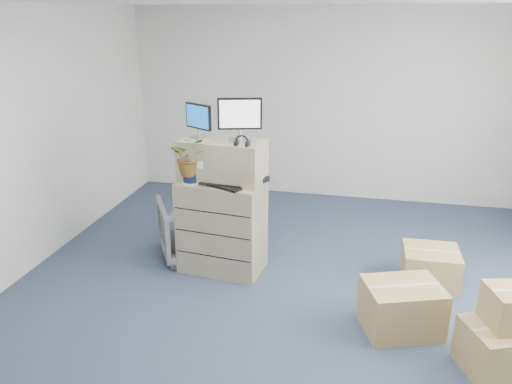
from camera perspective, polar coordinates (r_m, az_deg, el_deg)
ground at (r=4.77m, az=4.28°, el=-14.73°), size 7.00×7.00×0.00m
wall_back at (r=7.53m, az=8.57°, el=9.75°), size 6.00×0.02×2.80m
filing_cabinet_lower at (r=5.44m, az=-3.89°, el=-3.92°), size 0.93×0.63×1.02m
filing_cabinet_upper at (r=5.23m, az=-3.87°, el=3.62°), size 0.92×0.53×0.44m
monitor_left at (r=5.23m, az=-6.60°, el=8.28°), size 0.33×0.22×0.36m
monitor_right at (r=5.06m, az=-1.86°, el=8.55°), size 0.44×0.22×0.44m
headphones at (r=4.92m, az=-1.61°, el=5.73°), size 0.14×0.03×0.14m
keyboard at (r=5.14m, az=-3.91°, el=0.89°), size 0.55×0.41×0.03m
mouse at (r=5.05m, az=-0.74°, el=0.67°), size 0.12×0.10×0.03m
water_bottle at (r=5.23m, az=-3.55°, el=2.46°), size 0.07×0.07×0.23m
phone_dock at (r=5.32m, az=-4.12°, el=1.92°), size 0.06×0.05×0.13m
external_drive at (r=5.26m, az=0.37°, el=1.55°), size 0.22×0.20×0.05m
tissue_box at (r=5.18m, az=-0.54°, el=2.04°), size 0.22×0.13×0.08m
potted_plant at (r=5.18m, az=-7.49°, el=3.49°), size 0.45×0.48×0.41m
office_chair at (r=5.84m, az=-7.21°, el=-3.73°), size 0.98×0.97×0.76m
cardboard_boxes at (r=4.87m, az=20.66°, el=-11.90°), size 1.48×1.91×0.72m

